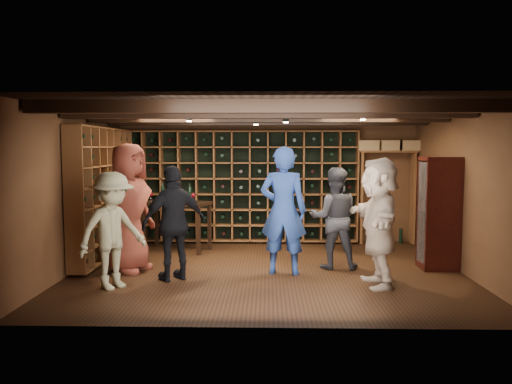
{
  "coord_description": "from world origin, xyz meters",
  "views": [
    {
      "loc": [
        0.01,
        -7.69,
        1.92
      ],
      "look_at": [
        -0.18,
        0.2,
        1.22
      ],
      "focal_mm": 35.0,
      "sensor_mm": 36.0,
      "label": 1
    }
  ],
  "objects_px": {
    "guest_khaki": "(112,231)",
    "tasting_table": "(176,208)",
    "man_blue_shirt": "(283,211)",
    "guest_woman_black": "(174,223)",
    "guest_beige": "(379,222)",
    "display_cabinet": "(438,215)",
    "guest_red_floral": "(129,208)",
    "man_grey_suit": "(334,218)"
  },
  "relations": [
    {
      "from": "man_blue_shirt",
      "to": "guest_khaki",
      "type": "relative_size",
      "value": 1.22
    },
    {
      "from": "display_cabinet",
      "to": "man_blue_shirt",
      "type": "distance_m",
      "value": 2.5
    },
    {
      "from": "man_blue_shirt",
      "to": "guest_woman_black",
      "type": "distance_m",
      "value": 1.65
    },
    {
      "from": "man_blue_shirt",
      "to": "guest_woman_black",
      "type": "xyz_separation_m",
      "value": [
        -1.59,
        -0.4,
        -0.14
      ]
    },
    {
      "from": "man_grey_suit",
      "to": "display_cabinet",
      "type": "bearing_deg",
      "value": -176.54
    },
    {
      "from": "display_cabinet",
      "to": "guest_khaki",
      "type": "xyz_separation_m",
      "value": [
        -4.82,
        -1.23,
        -0.06
      ]
    },
    {
      "from": "guest_red_floral",
      "to": "guest_woman_black",
      "type": "bearing_deg",
      "value": -102.68
    },
    {
      "from": "guest_red_floral",
      "to": "guest_khaki",
      "type": "distance_m",
      "value": 0.97
    },
    {
      "from": "guest_red_floral",
      "to": "man_blue_shirt",
      "type": "bearing_deg",
      "value": -73.11
    },
    {
      "from": "guest_khaki",
      "to": "tasting_table",
      "type": "xyz_separation_m",
      "value": [
        0.4,
        2.54,
        0.01
      ]
    },
    {
      "from": "guest_red_floral",
      "to": "guest_beige",
      "type": "height_order",
      "value": "guest_red_floral"
    },
    {
      "from": "man_blue_shirt",
      "to": "guest_khaki",
      "type": "xyz_separation_m",
      "value": [
        -2.35,
        -0.86,
        -0.17
      ]
    },
    {
      "from": "man_blue_shirt",
      "to": "guest_red_floral",
      "type": "distance_m",
      "value": 2.38
    },
    {
      "from": "guest_woman_black",
      "to": "guest_beige",
      "type": "height_order",
      "value": "guest_beige"
    },
    {
      "from": "man_grey_suit",
      "to": "guest_khaki",
      "type": "distance_m",
      "value": 3.41
    },
    {
      "from": "man_blue_shirt",
      "to": "display_cabinet",
      "type": "bearing_deg",
      "value": -162.71
    },
    {
      "from": "man_blue_shirt",
      "to": "tasting_table",
      "type": "distance_m",
      "value": 2.58
    },
    {
      "from": "man_blue_shirt",
      "to": "guest_beige",
      "type": "relative_size",
      "value": 1.08
    },
    {
      "from": "guest_woman_black",
      "to": "guest_red_floral",
      "type": "bearing_deg",
      "value": -66.64
    },
    {
      "from": "guest_woman_black",
      "to": "guest_khaki",
      "type": "xyz_separation_m",
      "value": [
        -0.76,
        -0.46,
        -0.04
      ]
    },
    {
      "from": "guest_red_floral",
      "to": "guest_beige",
      "type": "relative_size",
      "value": 1.11
    },
    {
      "from": "man_grey_suit",
      "to": "guest_beige",
      "type": "relative_size",
      "value": 0.9
    },
    {
      "from": "display_cabinet",
      "to": "guest_beige",
      "type": "bearing_deg",
      "value": -139.2
    },
    {
      "from": "guest_khaki",
      "to": "display_cabinet",
      "type": "bearing_deg",
      "value": -36.6
    },
    {
      "from": "display_cabinet",
      "to": "guest_red_floral",
      "type": "relative_size",
      "value": 0.88
    },
    {
      "from": "man_grey_suit",
      "to": "guest_beige",
      "type": "bearing_deg",
      "value": 119.33
    },
    {
      "from": "tasting_table",
      "to": "guest_woman_black",
      "type": "bearing_deg",
      "value": -64.24
    },
    {
      "from": "guest_khaki",
      "to": "tasting_table",
      "type": "relative_size",
      "value": 1.19
    },
    {
      "from": "display_cabinet",
      "to": "man_grey_suit",
      "type": "bearing_deg",
      "value": 179.8
    },
    {
      "from": "guest_khaki",
      "to": "guest_beige",
      "type": "relative_size",
      "value": 0.89
    },
    {
      "from": "man_blue_shirt",
      "to": "guest_khaki",
      "type": "bearing_deg",
      "value": 28.74
    },
    {
      "from": "man_grey_suit",
      "to": "guest_woman_black",
      "type": "distance_m",
      "value": 2.53
    },
    {
      "from": "man_blue_shirt",
      "to": "tasting_table",
      "type": "relative_size",
      "value": 1.45
    },
    {
      "from": "guest_woman_black",
      "to": "display_cabinet",
      "type": "bearing_deg",
      "value": 155.88
    },
    {
      "from": "display_cabinet",
      "to": "guest_khaki",
      "type": "bearing_deg",
      "value": -165.69
    },
    {
      "from": "guest_woman_black",
      "to": "guest_khaki",
      "type": "bearing_deg",
      "value": -3.8
    },
    {
      "from": "guest_beige",
      "to": "tasting_table",
      "type": "bearing_deg",
      "value": -126.79
    },
    {
      "from": "guest_khaki",
      "to": "guest_red_floral",
      "type": "bearing_deg",
      "value": 40.88
    },
    {
      "from": "guest_red_floral",
      "to": "guest_woman_black",
      "type": "height_order",
      "value": "guest_red_floral"
    },
    {
      "from": "guest_woman_black",
      "to": "guest_khaki",
      "type": "height_order",
      "value": "guest_woman_black"
    },
    {
      "from": "tasting_table",
      "to": "guest_red_floral",
      "type": "bearing_deg",
      "value": -89.22
    },
    {
      "from": "guest_red_floral",
      "to": "tasting_table",
      "type": "distance_m",
      "value": 1.66
    }
  ]
}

